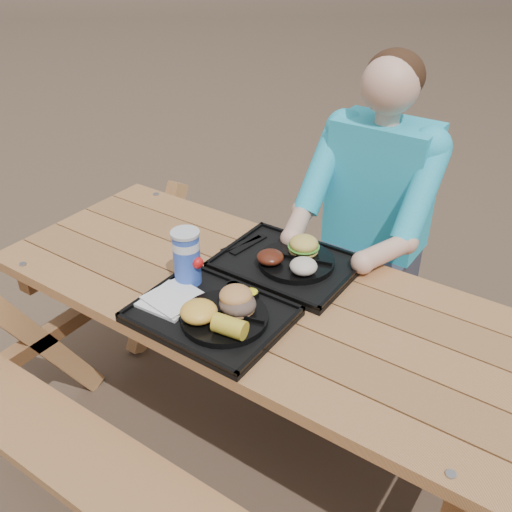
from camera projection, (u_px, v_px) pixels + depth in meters
The scene contains 18 objects.
ground at pixel (256, 445), 2.24m from camera, with size 60.00×60.00×0.00m, color #999999.
picnic_table at pixel (256, 375), 2.04m from camera, with size 1.80×1.49×0.75m, color #999999, non-canonical shape.
tray_near at pixel (211, 315), 1.72m from camera, with size 0.45×0.35×0.02m, color black.
tray_far at pixel (287, 265), 1.95m from camera, with size 0.45×0.35×0.02m, color black.
plate_near at pixel (224, 318), 1.68m from camera, with size 0.26×0.26×0.02m, color black.
plate_far at pixel (296, 261), 1.94m from camera, with size 0.26×0.26×0.02m, color black.
napkin_stack at pixel (170, 299), 1.76m from camera, with size 0.16×0.16×0.02m, color silver.
soda_cup at pixel (187, 258), 1.81m from camera, with size 0.09×0.09×0.18m, color #173CB3.
condiment_bbq at pixel (234, 288), 1.79m from camera, with size 0.05×0.05×0.03m, color #330A05.
condiment_mustard at pixel (251, 296), 1.76m from camera, with size 0.05×0.05×0.03m, color yellow.
sandwich at pixel (237, 295), 1.66m from camera, with size 0.10×0.10×0.11m, color #C58245, non-canonical shape.
mac_cheese at pixel (199, 311), 1.64m from camera, with size 0.11×0.11×0.05m, color yellow.
corn_cob at pixel (230, 326), 1.58m from camera, with size 0.09×0.09×0.06m, color gold, non-canonical shape.
cutlery_far at pixel (248, 244), 2.04m from camera, with size 0.03×0.17×0.01m, color black.
burger at pixel (304, 240), 1.95m from camera, with size 0.10×0.10×0.09m, color gold, non-canonical shape.
baked_beans at pixel (270, 257), 1.90m from camera, with size 0.09×0.09×0.04m, color #4D1C0F.
potato_salad at pixel (303, 266), 1.85m from camera, with size 0.09×0.09×0.05m, color beige.
diner at pixel (372, 238), 2.35m from camera, with size 0.48×0.84×1.28m, color teal, non-canonical shape.
Camera 1 is at (0.85, -1.24, 1.82)m, focal length 40.00 mm.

